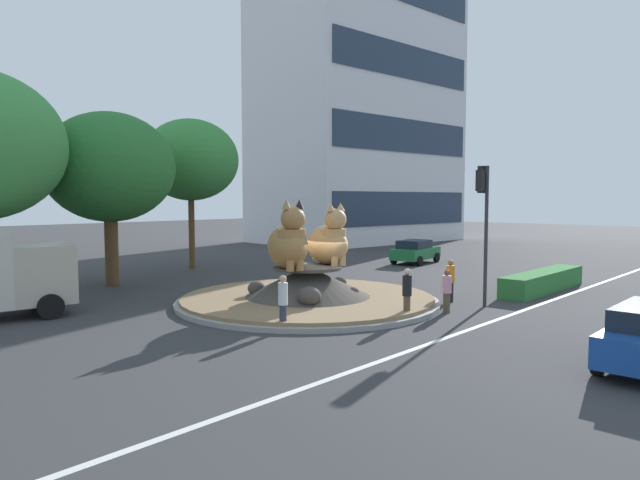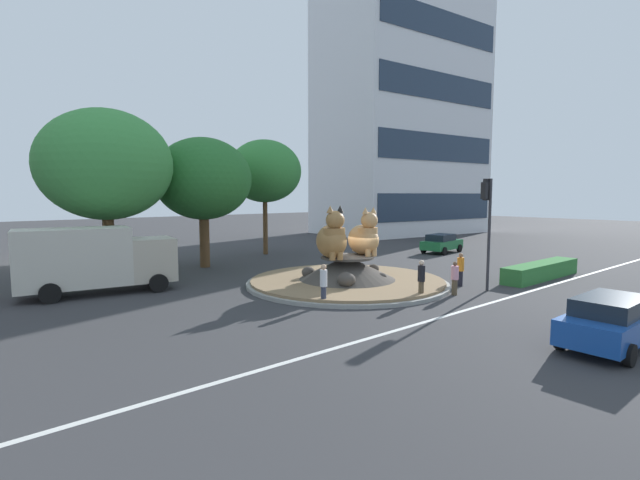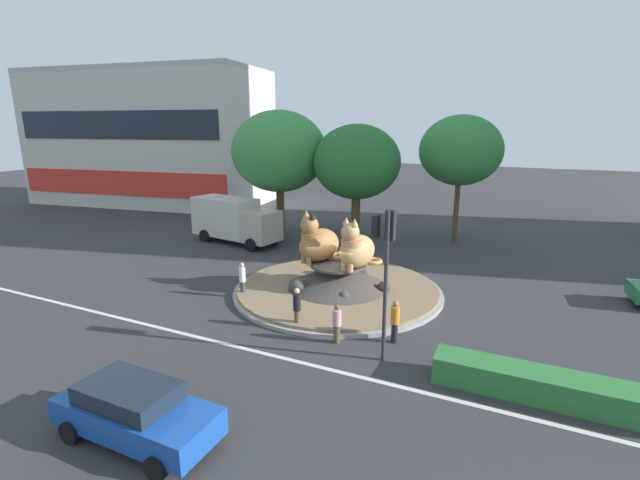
# 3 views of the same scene
# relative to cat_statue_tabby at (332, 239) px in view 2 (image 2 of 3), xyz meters

# --- Properties ---
(ground_plane) EXTENTS (160.00, 160.00, 0.00)m
(ground_plane) POSITION_rel_cat_statue_tabby_xyz_m (1.11, 0.06, -2.50)
(ground_plane) COLOR #333335
(lane_centreline) EXTENTS (112.00, 0.20, 0.01)m
(lane_centreline) POSITION_rel_cat_statue_tabby_xyz_m (1.11, -6.99, -2.50)
(lane_centreline) COLOR silver
(lane_centreline) RESTS_ON ground
(roundabout_island) EXTENTS (10.56, 10.56, 1.52)m
(roundabout_island) POSITION_rel_cat_statue_tabby_xyz_m (1.10, 0.06, -1.97)
(roundabout_island) COLOR gray
(roundabout_island) RESTS_ON ground
(cat_statue_tabby) EXTENTS (2.50, 2.73, 2.69)m
(cat_statue_tabby) POSITION_rel_cat_statue_tabby_xyz_m (0.00, 0.00, 0.00)
(cat_statue_tabby) COLOR #9E703D
(cat_statue_tabby) RESTS_ON roundabout_island
(cat_statue_calico) EXTENTS (2.15, 2.64, 2.56)m
(cat_statue_calico) POSITION_rel_cat_statue_tabby_xyz_m (2.15, -0.17, -0.05)
(cat_statue_calico) COLOR tan
(cat_statue_calico) RESTS_ON roundabout_island
(traffic_light_mast) EXTENTS (0.78, 0.47, 5.50)m
(traffic_light_mast) POSITION_rel_cat_statue_tabby_xyz_m (5.23, -5.45, 1.51)
(traffic_light_mast) COLOR #2D2D33
(traffic_light_mast) RESTS_ON ground
(office_tower) EXTENTS (20.58, 14.10, 33.53)m
(office_tower) POSITION_rel_cat_statue_tabby_xyz_m (29.50, 20.23, 14.26)
(office_tower) COLOR silver
(office_tower) RESTS_ON ground
(clipped_hedge_strip) EXTENTS (7.00, 1.20, 0.90)m
(clipped_hedge_strip) POSITION_rel_cat_statue_tabby_xyz_m (10.70, -5.76, -2.05)
(clipped_hedge_strip) COLOR #2D7033
(clipped_hedge_strip) RESTS_ON ground
(broadleaf_tree_behind_island) EXTENTS (7.14, 7.14, 9.40)m
(broadleaf_tree_behind_island) POSITION_rel_cat_statue_tabby_xyz_m (-7.91, 9.90, 3.84)
(broadleaf_tree_behind_island) COLOR brown
(broadleaf_tree_behind_island) RESTS_ON ground
(second_tree_near_tower) EXTENTS (5.74, 5.74, 9.01)m
(second_tree_near_tower) POSITION_rel_cat_statue_tabby_xyz_m (4.77, 13.28, 4.05)
(second_tree_near_tower) COLOR brown
(second_tree_near_tower) RESTS_ON ground
(third_tree_left) EXTENTS (6.21, 6.21, 8.39)m
(third_tree_left) POSITION_rel_cat_statue_tabby_xyz_m (-1.88, 10.41, 3.22)
(third_tree_left) COLOR brown
(third_tree_left) RESTS_ON ground
(pedestrian_black_shirt) EXTENTS (0.33, 0.33, 1.80)m
(pedestrian_black_shirt) POSITION_rel_cat_statue_tabby_xyz_m (1.27, -4.61, -1.53)
(pedestrian_black_shirt) COLOR brown
(pedestrian_black_shirt) RESTS_ON ground
(pedestrian_white_shirt) EXTENTS (0.31, 0.31, 1.79)m
(pedestrian_white_shirt) POSITION_rel_cat_statue_tabby_xyz_m (-2.83, -2.61, -1.53)
(pedestrian_white_shirt) COLOR #33384C
(pedestrian_white_shirt) RESTS_ON ground
(pedestrian_pink_shirt) EXTENTS (0.35, 0.35, 1.60)m
(pedestrian_pink_shirt) POSITION_rel_cat_statue_tabby_xyz_m (3.25, -5.04, -1.66)
(pedestrian_pink_shirt) COLOR brown
(pedestrian_pink_shirt) RESTS_ON ground
(pedestrian_orange_shirt) EXTENTS (0.34, 0.34, 1.73)m
(pedestrian_orange_shirt) POSITION_rel_cat_statue_tabby_xyz_m (5.27, -4.05, -1.58)
(pedestrian_orange_shirt) COLOR black
(pedestrian_orange_shirt) RESTS_ON ground
(sedan_on_far_lane) EXTENTS (4.62, 2.04, 1.61)m
(sedan_on_far_lane) POSITION_rel_cat_statue_tabby_xyz_m (0.52, -12.46, -1.66)
(sedan_on_far_lane) COLOR #19479E
(sedan_on_far_lane) RESTS_ON ground
(hatchback_near_shophouse) EXTENTS (4.26, 2.44, 1.53)m
(hatchback_near_shophouse) POSITION_rel_cat_statue_tabby_xyz_m (16.26, 4.75, -1.70)
(hatchback_near_shophouse) COLOR #1E6B38
(hatchback_near_shophouse) RESTS_ON ground
(delivery_box_truck) EXTENTS (7.18, 3.43, 3.18)m
(delivery_box_truck) POSITION_rel_cat_statue_tabby_xyz_m (-9.62, 6.20, -0.80)
(delivery_box_truck) COLOR #B7AD99
(delivery_box_truck) RESTS_ON ground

